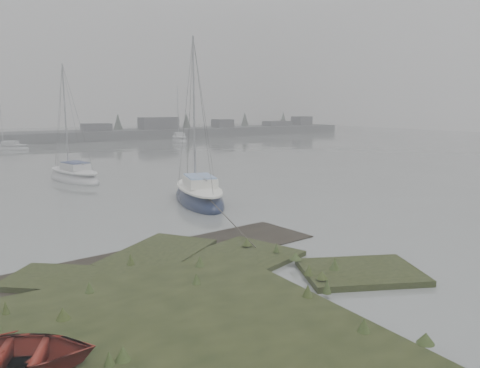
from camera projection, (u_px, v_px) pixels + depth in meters
name	position (u px, v px, depth m)	size (l,w,h in m)	color
ground	(83.00, 167.00, 39.35)	(160.00, 160.00, 0.00)	slate
far_shoreline	(194.00, 131.00, 79.99)	(60.00, 8.00, 4.15)	#4C4F51
sailboat_main	(199.00, 197.00, 25.16)	(3.88, 7.05, 9.47)	#101936
sailboat_white	(74.00, 177.00, 32.20)	(3.27, 6.37, 8.58)	silver
sailboat_far_b	(179.00, 140.00, 67.85)	(3.63, 6.35, 8.52)	silver
sailboat_far_c	(9.00, 148.00, 55.08)	(4.90, 3.99, 6.81)	#B0B5BA
dinghy	(9.00, 356.00, 8.65)	(2.22, 3.11, 0.64)	maroon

